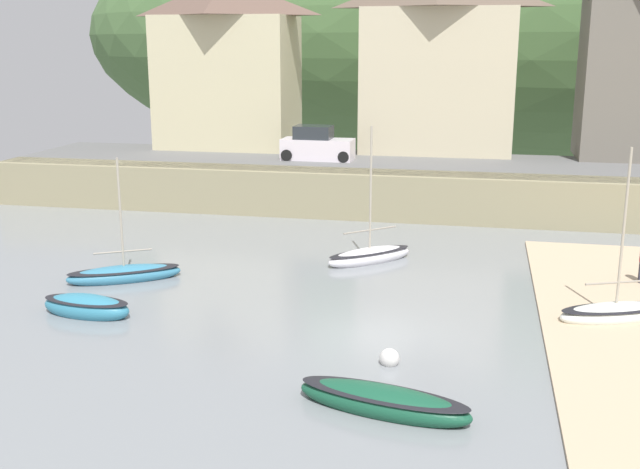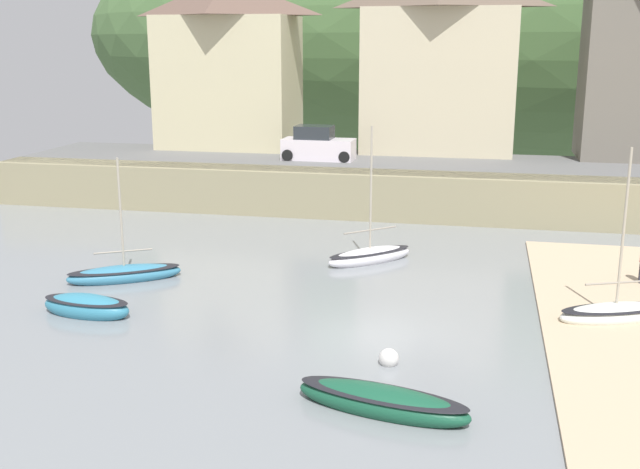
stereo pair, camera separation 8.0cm
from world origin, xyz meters
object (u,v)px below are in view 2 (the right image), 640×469
object	(u,v)px
sailboat_nearest_shore	(370,255)
mooring_buoy	(389,358)
waterfront_building_centre	(440,59)
parked_car_near_slipway	(318,146)
rowboat_small_beached	(86,307)
sailboat_tall_mast	(616,313)
waterfront_building_left	(229,63)
fishing_boat_green	(125,274)
dinghy_open_wooden	(382,401)

from	to	relation	value
sailboat_nearest_shore	mooring_buoy	size ratio (longest dim) A/B	10.11
waterfront_building_centre	parked_car_near_slipway	bearing A→B (deg)	-145.30
sailboat_nearest_shore	rowboat_small_beached	world-z (taller)	sailboat_nearest_shore
sailboat_nearest_shore	sailboat_tall_mast	distance (m)	10.50
parked_car_near_slipway	waterfront_building_centre	bearing A→B (deg)	36.08
waterfront_building_left	fishing_boat_green	size ratio (longest dim) A/B	2.11
waterfront_building_left	waterfront_building_centre	bearing A→B (deg)	0.00
mooring_buoy	sailboat_nearest_shore	bearing A→B (deg)	101.35
rowboat_small_beached	mooring_buoy	bearing A→B (deg)	-4.72
waterfront_building_centre	dinghy_open_wooden	bearing A→B (deg)	-88.70
sailboat_tall_mast	fishing_boat_green	xyz separation A→B (m)	(-17.98, 0.87, -0.03)
sailboat_nearest_shore	waterfront_building_centre	bearing A→B (deg)	42.31
waterfront_building_left	sailboat_tall_mast	distance (m)	31.18
sailboat_nearest_shore	fishing_boat_green	world-z (taller)	sailboat_nearest_shore
dinghy_open_wooden	parked_car_near_slipway	distance (m)	26.81
fishing_boat_green	parked_car_near_slipway	distance (m)	17.53
waterfront_building_centre	sailboat_tall_mast	distance (m)	24.60
fishing_boat_green	rowboat_small_beached	xyz separation A→B (m)	(0.50, -3.92, 0.03)
fishing_boat_green	sailboat_tall_mast	bearing A→B (deg)	-33.05
waterfront_building_left	sailboat_nearest_shore	size ratio (longest dim) A/B	1.78
dinghy_open_wooden	sailboat_nearest_shore	bearing A→B (deg)	112.49
sailboat_nearest_shore	parked_car_near_slipway	world-z (taller)	sailboat_nearest_shore
waterfront_building_centre	mooring_buoy	xyz separation A→B (m)	(0.49, -27.22, -7.83)
parked_car_near_slipway	sailboat_tall_mast	bearing A→B (deg)	-50.38
sailboat_tall_mast	rowboat_small_beached	xyz separation A→B (m)	(-17.48, -3.06, 0.00)
waterfront_building_left	parked_car_near_slipway	bearing A→B (deg)	-33.74
waterfront_building_centre	dinghy_open_wooden	xyz separation A→B (m)	(0.68, -30.16, -7.75)
rowboat_small_beached	waterfront_building_centre	bearing A→B (deg)	74.25
sailboat_nearest_shore	fishing_boat_green	bearing A→B (deg)	164.52
rowboat_small_beached	mooring_buoy	xyz separation A→B (m)	(10.56, -2.01, -0.11)
parked_car_near_slipway	mooring_buoy	xyz separation A→B (m)	(6.99, -22.72, -3.03)
dinghy_open_wooden	fishing_boat_green	world-z (taller)	fishing_boat_green
waterfront_building_left	fishing_boat_green	xyz separation A→B (m)	(2.66, -21.29, -7.47)
waterfront_building_left	rowboat_small_beached	distance (m)	26.47
fishing_boat_green	mooring_buoy	bearing A→B (deg)	-58.47
dinghy_open_wooden	mooring_buoy	xyz separation A→B (m)	(-0.19, 2.94, -0.08)
parked_car_near_slipway	mooring_buoy	world-z (taller)	parked_car_near_slipway
waterfront_building_centre	fishing_boat_green	size ratio (longest dim) A/B	2.22
sailboat_tall_mast	mooring_buoy	xyz separation A→B (m)	(-6.92, -5.06, -0.11)
dinghy_open_wooden	rowboat_small_beached	distance (m)	11.84
waterfront_building_left	fishing_boat_green	world-z (taller)	waterfront_building_left
fishing_boat_green	rowboat_small_beached	distance (m)	3.95
mooring_buoy	parked_car_near_slipway	bearing A→B (deg)	107.10
waterfront_building_centre	fishing_boat_green	bearing A→B (deg)	-116.42
rowboat_small_beached	dinghy_open_wooden	bearing A→B (deg)	-18.67
waterfront_building_centre	dinghy_open_wooden	world-z (taller)	waterfront_building_centre
sailboat_nearest_shore	sailboat_tall_mast	world-z (taller)	sailboat_tall_mast
waterfront_building_left	fishing_boat_green	distance (m)	22.72
waterfront_building_left	rowboat_small_beached	world-z (taller)	waterfront_building_left
waterfront_building_left	mooring_buoy	xyz separation A→B (m)	(13.73, -27.22, -7.55)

